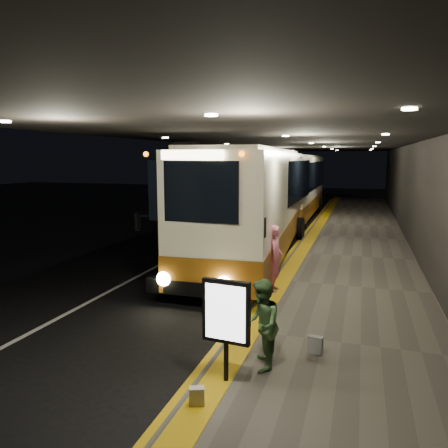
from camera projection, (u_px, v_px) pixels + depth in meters
The scene contains 16 objects.
ground at pixel (184, 285), 13.14m from camera, with size 90.00×90.00×0.00m, color black.
lane_line_white at pixel (190, 249), 18.39m from camera, with size 0.12×50.00×0.01m, color silver.
kerb_stripe_yellow at pixel (288, 255), 17.15m from camera, with size 0.18×50.00×0.01m, color gold.
sidewalk at pixel (352, 258), 16.43m from camera, with size 4.50×50.00×0.15m, color #514C44.
tactile_strip at pixel (301, 252), 16.98m from camera, with size 0.50×50.00×0.01m, color gold.
terminal_wall at pixel (422, 181), 15.31m from camera, with size 0.10×50.00×6.00m, color black.
support_columns at pixel (187, 199), 17.03m from camera, with size 0.80×24.80×4.40m.
canopy at pixel (295, 136), 16.42m from camera, with size 9.00×50.00×0.40m, color black.
coach_main at pixel (254, 208), 16.56m from camera, with size 3.46×12.94×4.00m.
coach_second at pixel (294, 189), 27.20m from camera, with size 2.68×12.28×3.85m.
passenger_boarding at pixel (275, 258), 11.97m from camera, with size 0.67×0.44×1.84m, color #CD5F74.
passenger_waiting_green at pixel (262, 325), 7.54m from camera, with size 0.77×0.48×1.59m, color #3F6638.
bag_polka at pixel (315, 345), 8.22m from camera, with size 0.27×0.12×0.33m, color black.
bag_plain at pixel (197, 396), 6.48m from camera, with size 0.23×0.13×0.28m, color beige.
info_sign at pixel (226, 314), 7.04m from camera, with size 0.82×0.20×1.72m.
stanchion_post at pixel (238, 313), 8.75m from camera, with size 0.05×0.05×1.13m, color black.
Camera 1 is at (5.01, -11.75, 3.80)m, focal length 35.00 mm.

